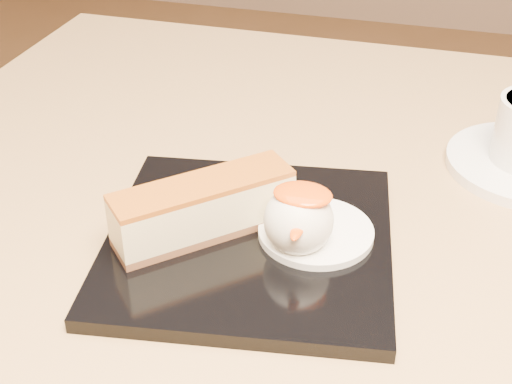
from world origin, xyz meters
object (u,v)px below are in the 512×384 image
(cheesecake, at_px, (203,208))
(dessert_plate, at_px, (249,242))
(ice_cream_scoop, at_px, (299,220))
(table, at_px, (280,341))

(cheesecake, bearing_deg, dessert_plate, -35.75)
(ice_cream_scoop, bearing_deg, dessert_plate, 172.87)
(dessert_plate, height_order, ice_cream_scoop, ice_cream_scoop)
(table, height_order, ice_cream_scoop, ice_cream_scoop)
(dessert_plate, bearing_deg, ice_cream_scoop, -7.13)
(dessert_plate, relative_size, cheesecake, 1.71)
(table, xyz_separation_m, dessert_plate, (-0.01, -0.06, 0.16))
(dessert_plate, bearing_deg, cheesecake, -171.87)
(dessert_plate, distance_m, cheesecake, 0.05)
(table, xyz_separation_m, ice_cream_scoop, (0.03, -0.06, 0.19))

